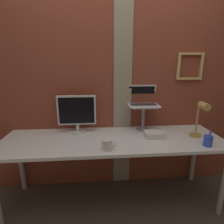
# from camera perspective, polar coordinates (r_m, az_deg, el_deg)

# --- Properties ---
(ground_plane) EXTENTS (6.00, 6.00, 0.00)m
(ground_plane) POSITION_cam_1_polar(r_m,az_deg,el_deg) (2.19, 1.33, -26.88)
(ground_plane) COLOR #4C4238
(brick_wall_back) EXTENTS (3.46, 0.16, 2.48)m
(brick_wall_back) POSITION_cam_1_polar(r_m,az_deg,el_deg) (2.10, 0.21, 9.01)
(brick_wall_back) COLOR brown
(brick_wall_back) RESTS_ON ground_plane
(desk) EXTENTS (2.21, 0.67, 0.73)m
(desk) POSITION_cam_1_polar(r_m,az_deg,el_deg) (1.87, 0.26, -10.17)
(desk) COLOR white
(desk) RESTS_ON ground_plane
(monitor) EXTENTS (0.41, 0.18, 0.41)m
(monitor) POSITION_cam_1_polar(r_m,az_deg,el_deg) (1.97, -10.98, -0.00)
(monitor) COLOR silver
(monitor) RESTS_ON desk
(laptop_stand) EXTENTS (0.28, 0.22, 0.28)m
(laptop_stand) POSITION_cam_1_polar(r_m,az_deg,el_deg) (2.04, 9.78, -0.66)
(laptop_stand) COLOR gray
(laptop_stand) RESTS_ON desk
(laptop) EXTENTS (0.33, 0.26, 0.22)m
(laptop) POSITION_cam_1_polar(r_m,az_deg,el_deg) (2.06, 9.54, 3.86)
(laptop) COLOR white
(laptop) RESTS_ON laptop_stand
(desk_lamp) EXTENTS (0.12, 0.20, 0.37)m
(desk_lamp) POSITION_cam_1_polar(r_m,az_deg,el_deg) (1.98, 26.10, -1.11)
(desk_lamp) COLOR tan
(desk_lamp) RESTS_ON desk
(pen_cup) EXTENTS (0.08, 0.08, 0.16)m
(pen_cup) POSITION_cam_1_polar(r_m,az_deg,el_deg) (1.88, 27.90, -7.99)
(pen_cup) COLOR blue
(pen_cup) RESTS_ON desk
(coffee_mug) EXTENTS (0.13, 0.09, 0.10)m
(coffee_mug) POSITION_cam_1_polar(r_m,az_deg,el_deg) (1.60, -1.54, -10.20)
(coffee_mug) COLOR silver
(coffee_mug) RESTS_ON desk
(paper_clutter_stack) EXTENTS (0.21, 0.15, 0.06)m
(paper_clutter_stack) POSITION_cam_1_polar(r_m,az_deg,el_deg) (1.91, 13.20, -6.90)
(paper_clutter_stack) COLOR silver
(paper_clutter_stack) RESTS_ON desk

